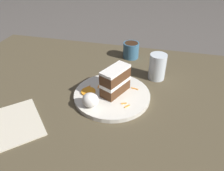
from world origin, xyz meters
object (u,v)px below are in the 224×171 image
object	(u,v)px
cream_dollop	(90,100)
drinking_glass	(157,68)
orange_garnish	(88,92)
coffee_mug	(131,50)
plate	(112,95)
menu_card	(16,123)
cake_slice	(115,81)

from	to	relation	value
cream_dollop	drinking_glass	bearing A→B (deg)	52.00
orange_garnish	coffee_mug	distance (m)	0.34
orange_garnish	drinking_glass	distance (m)	0.29
plate	menu_card	distance (m)	0.32
plate	menu_card	world-z (taller)	plate
plate	drinking_glass	bearing A→B (deg)	49.26
cream_dollop	plate	bearing A→B (deg)	58.15
orange_garnish	cream_dollop	bearing A→B (deg)	-65.27
cake_slice	drinking_glass	xyz separation A→B (m)	(0.13, 0.15, -0.02)
cream_dollop	menu_card	bearing A→B (deg)	-149.95
menu_card	cream_dollop	bearing A→B (deg)	166.43
cream_dollop	orange_garnish	bearing A→B (deg)	114.73
plate	orange_garnish	distance (m)	0.08
cream_dollop	drinking_glass	distance (m)	0.31
orange_garnish	plate	bearing A→B (deg)	9.36
cake_slice	menu_card	xyz separation A→B (m)	(-0.26, -0.21, -0.06)
plate	cake_slice	distance (m)	0.06
drinking_glass	coffee_mug	bearing A→B (deg)	130.13
coffee_mug	menu_card	xyz separation A→B (m)	(-0.26, -0.51, -0.04)
coffee_mug	orange_garnish	bearing A→B (deg)	-105.93
cake_slice	drinking_glass	distance (m)	0.20
plate	orange_garnish	xyz separation A→B (m)	(-0.08, -0.01, 0.01)
plate	cake_slice	world-z (taller)	cake_slice
drinking_glass	coffee_mug	xyz separation A→B (m)	(-0.13, 0.15, -0.01)
cake_slice	menu_card	world-z (taller)	cake_slice
cake_slice	orange_garnish	world-z (taller)	cake_slice
orange_garnish	coffee_mug	bearing A→B (deg)	74.07
drinking_glass	menu_card	xyz separation A→B (m)	(-0.39, -0.36, -0.04)
plate	drinking_glass	distance (m)	0.22
coffee_mug	menu_card	size ratio (longest dim) A/B	0.38
drinking_glass	menu_card	bearing A→B (deg)	-137.35
cream_dollop	coffee_mug	xyz separation A→B (m)	(0.06, 0.40, -0.00)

